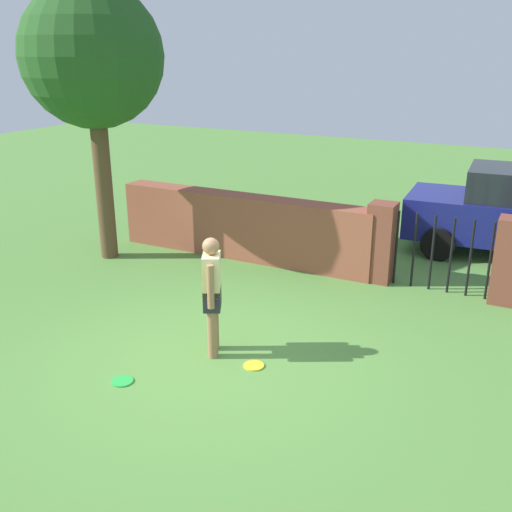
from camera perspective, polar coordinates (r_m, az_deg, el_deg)
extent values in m
plane|color=#568C3D|center=(7.90, -4.31, -9.78)|extent=(40.00, 40.00, 0.00)
cube|color=brown|center=(11.31, -1.26, 2.87)|extent=(5.20, 0.50, 1.24)
cylinder|color=brown|center=(11.48, -14.60, 7.15)|extent=(0.32, 0.32, 3.04)
sphere|color=#23511E|center=(11.24, -15.61, 18.21)|extent=(2.52, 2.52, 2.52)
cylinder|color=#9E704C|center=(7.92, -4.15, -6.25)|extent=(0.14, 0.14, 0.85)
cylinder|color=#9E704C|center=(7.72, -4.25, -6.96)|extent=(0.14, 0.14, 0.85)
cube|color=#2D2D38|center=(7.66, -4.27, -4.08)|extent=(0.36, 0.42, 0.28)
cube|color=beige|center=(7.54, -4.33, -1.82)|extent=(0.36, 0.42, 0.55)
sphere|color=#9E704C|center=(7.41, -4.41, 0.96)|extent=(0.22, 0.22, 0.22)
cylinder|color=#9E704C|center=(7.78, -4.20, -1.73)|extent=(0.09, 0.09, 0.58)
cylinder|color=#9E704C|center=(7.36, -4.43, -3.00)|extent=(0.09, 0.09, 0.58)
cube|color=brown|center=(10.33, 12.04, 1.29)|extent=(0.44, 0.44, 1.40)
cube|color=brown|center=(10.05, 23.32, -0.46)|extent=(0.44, 0.44, 1.40)
cylinder|color=black|center=(10.29, 13.46, 0.80)|extent=(0.04, 0.04, 1.30)
cylinder|color=black|center=(10.23, 15.09, 0.55)|extent=(0.04, 0.04, 1.30)
cylinder|color=black|center=(10.18, 16.74, 0.29)|extent=(0.04, 0.04, 1.30)
cylinder|color=black|center=(10.14, 18.40, 0.03)|extent=(0.04, 0.04, 1.30)
cylinder|color=black|center=(10.10, 20.08, -0.23)|extent=(0.04, 0.04, 1.30)
cylinder|color=black|center=(10.08, 21.76, -0.49)|extent=(0.04, 0.04, 1.30)
cylinder|color=black|center=(11.77, 17.26, 1.14)|extent=(0.65, 0.26, 0.64)
cylinder|color=black|center=(13.40, 18.20, 3.23)|extent=(0.65, 0.26, 0.64)
cylinder|color=yellow|center=(7.68, -0.22, -10.59)|extent=(0.27, 0.27, 0.02)
cylinder|color=green|center=(7.54, -12.86, -11.76)|extent=(0.27, 0.27, 0.02)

